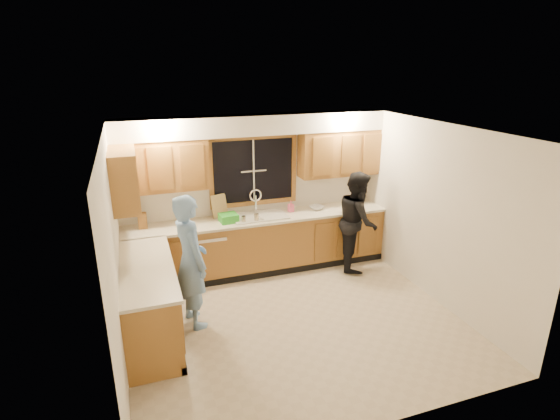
{
  "coord_description": "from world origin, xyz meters",
  "views": [
    {
      "loc": [
        -1.83,
        -4.65,
        3.25
      ],
      "look_at": [
        0.02,
        0.65,
        1.34
      ],
      "focal_mm": 28.0,
      "sensor_mm": 36.0,
      "label": 1
    }
  ],
  "objects_px": {
    "stove": "(152,326)",
    "soap_bottle": "(291,206)",
    "sink": "(259,220)",
    "bowl": "(316,208)",
    "dishwasher": "(208,254)",
    "dish_crate": "(229,218)",
    "man": "(191,261)",
    "knife_block": "(143,221)",
    "woman": "(357,221)"
  },
  "relations": [
    {
      "from": "man",
      "to": "knife_block",
      "type": "height_order",
      "value": "man"
    },
    {
      "from": "stove",
      "to": "knife_block",
      "type": "bearing_deg",
      "value": 88.82
    },
    {
      "from": "stove",
      "to": "man",
      "type": "distance_m",
      "value": 0.94
    },
    {
      "from": "dishwasher",
      "to": "stove",
      "type": "xyz_separation_m",
      "value": [
        -0.95,
        -1.81,
        0.04
      ]
    },
    {
      "from": "dishwasher",
      "to": "dish_crate",
      "type": "xyz_separation_m",
      "value": [
        0.34,
        -0.05,
        0.57
      ]
    },
    {
      "from": "knife_block",
      "to": "man",
      "type": "bearing_deg",
      "value": -66.85
    },
    {
      "from": "dishwasher",
      "to": "woman",
      "type": "bearing_deg",
      "value": -9.49
    },
    {
      "from": "stove",
      "to": "soap_bottle",
      "type": "xyz_separation_m",
      "value": [
        2.36,
        1.9,
        0.56
      ]
    },
    {
      "from": "dishwasher",
      "to": "knife_block",
      "type": "bearing_deg",
      "value": 173.79
    },
    {
      "from": "knife_block",
      "to": "dishwasher",
      "type": "bearing_deg",
      "value": -4.82
    },
    {
      "from": "stove",
      "to": "bowl",
      "type": "xyz_separation_m",
      "value": [
        2.81,
        1.87,
        0.5
      ]
    },
    {
      "from": "sink",
      "to": "stove",
      "type": "distance_m",
      "value": 2.6
    },
    {
      "from": "sink",
      "to": "stove",
      "type": "relative_size",
      "value": 0.96
    },
    {
      "from": "dishwasher",
      "to": "bowl",
      "type": "distance_m",
      "value": 1.93
    },
    {
      "from": "man",
      "to": "knife_block",
      "type": "bearing_deg",
      "value": 7.92
    },
    {
      "from": "sink",
      "to": "dish_crate",
      "type": "bearing_deg",
      "value": -172.88
    },
    {
      "from": "stove",
      "to": "knife_block",
      "type": "height_order",
      "value": "knife_block"
    },
    {
      "from": "dishwasher",
      "to": "stove",
      "type": "bearing_deg",
      "value": -117.69
    },
    {
      "from": "stove",
      "to": "dish_crate",
      "type": "height_order",
      "value": "dish_crate"
    },
    {
      "from": "woman",
      "to": "soap_bottle",
      "type": "distance_m",
      "value": 1.1
    },
    {
      "from": "dishwasher",
      "to": "man",
      "type": "xyz_separation_m",
      "value": [
        -0.4,
        -1.17,
        0.46
      ]
    },
    {
      "from": "bowl",
      "to": "man",
      "type": "bearing_deg",
      "value": -151.34
    },
    {
      "from": "man",
      "to": "soap_bottle",
      "type": "distance_m",
      "value": 2.21
    },
    {
      "from": "woman",
      "to": "soap_bottle",
      "type": "xyz_separation_m",
      "value": [
        -0.97,
        0.48,
        0.2
      ]
    },
    {
      "from": "man",
      "to": "bowl",
      "type": "distance_m",
      "value": 2.57
    },
    {
      "from": "sink",
      "to": "soap_bottle",
      "type": "xyz_separation_m",
      "value": [
        0.56,
        0.07,
        0.15
      ]
    },
    {
      "from": "dishwasher",
      "to": "soap_bottle",
      "type": "bearing_deg",
      "value": 3.51
    },
    {
      "from": "sink",
      "to": "stove",
      "type": "xyz_separation_m",
      "value": [
        -1.8,
        -1.82,
        -0.41
      ]
    },
    {
      "from": "stove",
      "to": "bowl",
      "type": "distance_m",
      "value": 3.41
    },
    {
      "from": "stove",
      "to": "soap_bottle",
      "type": "relative_size",
      "value": 4.89
    },
    {
      "from": "soap_bottle",
      "to": "bowl",
      "type": "distance_m",
      "value": 0.45
    },
    {
      "from": "soap_bottle",
      "to": "dish_crate",
      "type": "bearing_deg",
      "value": -172.78
    },
    {
      "from": "woman",
      "to": "knife_block",
      "type": "xyz_separation_m",
      "value": [
        -3.29,
        0.5,
        0.23
      ]
    },
    {
      "from": "bowl",
      "to": "woman",
      "type": "bearing_deg",
      "value": -41.1
    },
    {
      "from": "stove",
      "to": "knife_block",
      "type": "relative_size",
      "value": 3.84
    },
    {
      "from": "man",
      "to": "woman",
      "type": "bearing_deg",
      "value": -88.25
    },
    {
      "from": "dishwasher",
      "to": "woman",
      "type": "distance_m",
      "value": 2.45
    },
    {
      "from": "soap_bottle",
      "to": "bowl",
      "type": "height_order",
      "value": "soap_bottle"
    },
    {
      "from": "sink",
      "to": "dishwasher",
      "type": "relative_size",
      "value": 1.05
    },
    {
      "from": "man",
      "to": "dish_crate",
      "type": "relative_size",
      "value": 6.55
    },
    {
      "from": "sink",
      "to": "woman",
      "type": "distance_m",
      "value": 1.59
    },
    {
      "from": "woman",
      "to": "dish_crate",
      "type": "height_order",
      "value": "woman"
    },
    {
      "from": "sink",
      "to": "bowl",
      "type": "xyz_separation_m",
      "value": [
        1.01,
        0.05,
        0.08
      ]
    },
    {
      "from": "dishwasher",
      "to": "dish_crate",
      "type": "bearing_deg",
      "value": -8.19
    },
    {
      "from": "dishwasher",
      "to": "stove",
      "type": "relative_size",
      "value": 0.91
    },
    {
      "from": "dishwasher",
      "to": "knife_block",
      "type": "xyz_separation_m",
      "value": [
        -0.91,
        0.1,
        0.63
      ]
    },
    {
      "from": "knife_block",
      "to": "dish_crate",
      "type": "relative_size",
      "value": 0.88
    },
    {
      "from": "knife_block",
      "to": "bowl",
      "type": "height_order",
      "value": "knife_block"
    },
    {
      "from": "man",
      "to": "soap_bottle",
      "type": "bearing_deg",
      "value": -69.02
    },
    {
      "from": "knife_block",
      "to": "dish_crate",
      "type": "bearing_deg",
      "value": -5.36
    }
  ]
}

